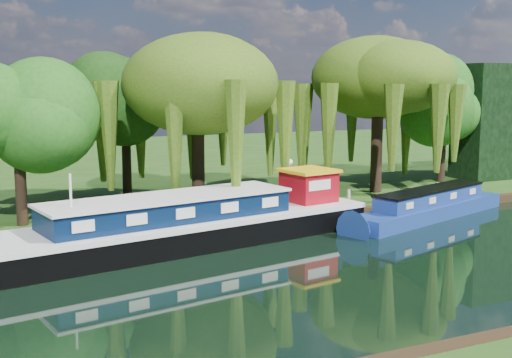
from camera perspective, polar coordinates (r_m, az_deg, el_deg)
name	(u,v)px	position (r m, az deg, el deg)	size (l,w,h in m)	color
ground	(400,261)	(26.48, 12.67, -7.12)	(120.00, 120.00, 0.00)	black
far_bank	(159,163)	(56.81, -8.59, 1.41)	(120.00, 52.00, 0.45)	#224011
dutch_barge	(192,223)	(28.51, -5.67, -3.95)	(18.05, 7.12, 3.72)	black
narrowboat	(430,207)	(35.12, 15.21, -2.39)	(11.76, 5.62, 1.71)	navy
red_dinghy	(11,258)	(28.16, -20.95, -6.55)	(2.54, 3.55, 0.74)	maroon
willow_left	(197,87)	(34.73, -5.25, 8.16)	(7.39, 7.39, 8.86)	black
willow_right	(378,89)	(39.83, 10.81, 7.89)	(7.11, 7.11, 8.66)	black
tree_far_left	(17,115)	(31.55, -20.48, 5.38)	(4.69, 4.69, 7.55)	black
tree_far_mid	(125,106)	(38.34, -11.57, 6.35)	(4.69, 4.69, 7.68)	black
tree_far_right	(444,107)	(45.15, 16.34, 6.18)	(4.52, 4.52, 7.39)	black
conifer_hedge	(498,121)	(48.75, 20.67, 4.83)	(6.00, 3.00, 8.00)	black
lamppost	(289,169)	(34.98, 2.98, 0.85)	(0.36, 0.36, 2.56)	silver
mooring_posts	(291,204)	(32.91, 3.12, -2.21)	(19.16, 0.16, 1.00)	silver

